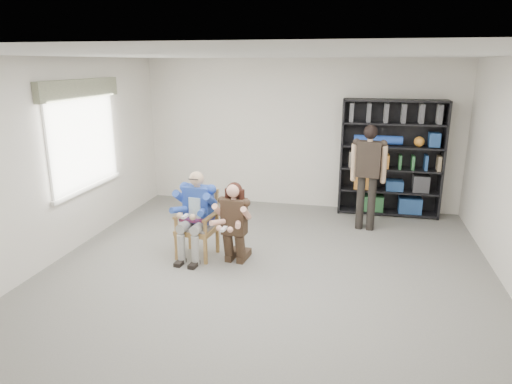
% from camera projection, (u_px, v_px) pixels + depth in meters
% --- Properties ---
extents(room_shell, '(6.00, 7.00, 2.80)m').
position_uv_depth(room_shell, '(261.00, 178.00, 5.40)').
color(room_shell, silver).
rests_on(room_shell, ground).
extents(floor, '(6.00, 7.00, 0.01)m').
position_uv_depth(floor, '(261.00, 285.00, 5.78)').
color(floor, slate).
rests_on(floor, ground).
extents(window_left, '(0.16, 2.00, 1.75)m').
position_uv_depth(window_left, '(84.00, 137.00, 6.89)').
color(window_left, white).
rests_on(window_left, room_shell).
extents(armchair, '(0.62, 0.60, 0.98)m').
position_uv_depth(armchair, '(197.00, 224.00, 6.52)').
color(armchair, '#A17444').
rests_on(armchair, floor).
extents(seated_man, '(0.62, 0.81, 1.27)m').
position_uv_depth(seated_man, '(196.00, 215.00, 6.48)').
color(seated_man, '#1C3C95').
rests_on(seated_man, floor).
extents(kneeling_woman, '(0.57, 0.83, 1.16)m').
position_uv_depth(kneeling_woman, '(234.00, 224.00, 6.26)').
color(kneeling_woman, '#34271D').
rests_on(kneeling_woman, floor).
extents(bookshelf, '(1.80, 0.38, 2.10)m').
position_uv_depth(bookshelf, '(391.00, 158.00, 8.22)').
color(bookshelf, black).
rests_on(bookshelf, floor).
extents(standing_man, '(0.58, 0.37, 1.76)m').
position_uv_depth(standing_man, '(367.00, 179.00, 7.49)').
color(standing_man, black).
rests_on(standing_man, floor).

